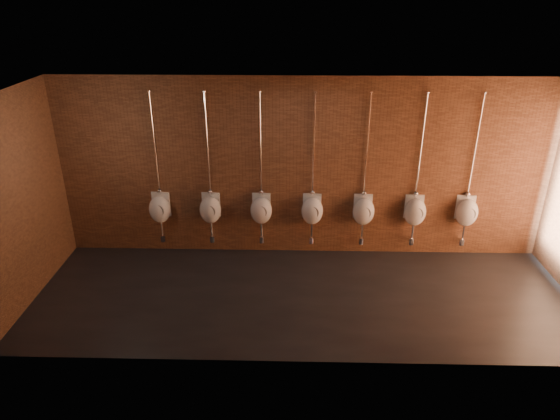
{
  "coord_description": "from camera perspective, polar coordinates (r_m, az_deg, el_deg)",
  "views": [
    {
      "loc": [
        -0.2,
        -6.65,
        4.56
      ],
      "look_at": [
        -0.39,
        0.9,
        1.1
      ],
      "focal_mm": 32.0,
      "sensor_mm": 36.0,
      "label": 1
    }
  ],
  "objects": [
    {
      "name": "urinal_2",
      "position": [
        8.83,
        -2.17,
        0.08
      ],
      "size": [
        0.42,
        0.38,
        2.72
      ],
      "color": "white",
      "rests_on": "ground"
    },
    {
      "name": "urinal_6",
      "position": [
        9.33,
        20.56,
        -0.16
      ],
      "size": [
        0.42,
        0.38,
        2.72
      ],
      "color": "white",
      "rests_on": "ground"
    },
    {
      "name": "urinal_3",
      "position": [
        8.82,
        3.7,
        0.02
      ],
      "size": [
        0.42,
        0.38,
        2.72
      ],
      "color": "white",
      "rests_on": "ground"
    },
    {
      "name": "urinal_4",
      "position": [
        8.9,
        9.52,
        -0.04
      ],
      "size": [
        0.42,
        0.38,
        2.72
      ],
      "color": "white",
      "rests_on": "ground"
    },
    {
      "name": "urinal_5",
      "position": [
        9.07,
        15.17,
        -0.1
      ],
      "size": [
        0.42,
        0.38,
        2.72
      ],
      "color": "white",
      "rests_on": "ground"
    },
    {
      "name": "room_shell",
      "position": [
        7.13,
        2.97,
        3.63
      ],
      "size": [
        8.54,
        3.04,
        3.22
      ],
      "color": "black",
      "rests_on": "ground"
    },
    {
      "name": "urinal_1",
      "position": [
        8.93,
        -7.96,
        0.15
      ],
      "size": [
        0.42,
        0.38,
        2.72
      ],
      "color": "white",
      "rests_on": "ground"
    },
    {
      "name": "urinal_0",
      "position": [
        9.12,
        -13.57,
        0.2
      ],
      "size": [
        0.42,
        0.38,
        2.72
      ],
      "color": "white",
      "rests_on": "ground"
    },
    {
      "name": "ground",
      "position": [
        8.07,
        2.65,
        -9.84
      ],
      "size": [
        8.5,
        8.5,
        0.0
      ],
      "primitive_type": "plane",
      "color": "black",
      "rests_on": "ground"
    }
  ]
}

